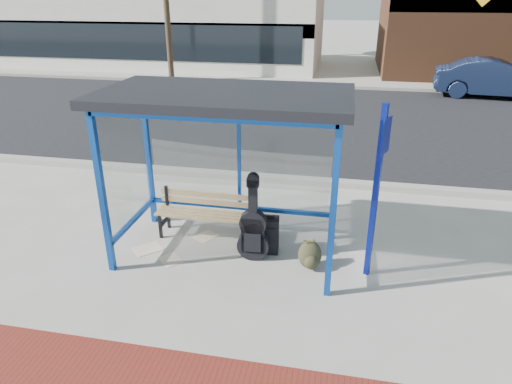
% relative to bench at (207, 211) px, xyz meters
% --- Properties ---
extents(ground, '(120.00, 120.00, 0.00)m').
position_rel_bench_xyz_m(ground, '(0.47, -0.45, -0.42)').
color(ground, '#B2ADA0').
rests_on(ground, ground).
extents(curb_near, '(60.00, 0.25, 0.12)m').
position_rel_bench_xyz_m(curb_near, '(0.47, 2.45, -0.36)').
color(curb_near, gray).
rests_on(curb_near, ground).
extents(street_asphalt, '(60.00, 10.00, 0.00)m').
position_rel_bench_xyz_m(street_asphalt, '(0.47, 7.55, -0.42)').
color(street_asphalt, black).
rests_on(street_asphalt, ground).
extents(curb_far, '(60.00, 0.25, 0.12)m').
position_rel_bench_xyz_m(curb_far, '(0.47, 12.65, -0.36)').
color(curb_far, gray).
rests_on(curb_far, ground).
extents(far_sidewalk, '(60.00, 4.00, 0.01)m').
position_rel_bench_xyz_m(far_sidewalk, '(0.47, 14.55, -0.42)').
color(far_sidewalk, '#B2ADA0').
rests_on(far_sidewalk, ground).
extents(bus_shelter, '(3.30, 1.80, 2.42)m').
position_rel_bench_xyz_m(bus_shelter, '(0.47, -0.38, 1.65)').
color(bus_shelter, '#0E3E9B').
rests_on(bus_shelter, ground).
extents(storefront_white, '(18.00, 6.04, 4.00)m').
position_rel_bench_xyz_m(storefront_white, '(-8.53, 17.53, 1.57)').
color(storefront_white, silver).
rests_on(storefront_white, ground).
extents(storefront_brown, '(10.00, 7.08, 6.40)m').
position_rel_bench_xyz_m(storefront_brown, '(8.46, 18.04, 2.78)').
color(storefront_brown, '#59331E').
rests_on(storefront_brown, ground).
extents(bench, '(1.59, 0.40, 0.75)m').
position_rel_bench_xyz_m(bench, '(0.00, 0.00, 0.00)').
color(bench, black).
rests_on(bench, ground).
extents(guitar_bag, '(0.47, 0.16, 1.27)m').
position_rel_bench_xyz_m(guitar_bag, '(0.86, -0.55, 0.04)').
color(guitar_bag, black).
rests_on(guitar_bag, ground).
extents(suitcase, '(0.37, 0.26, 0.62)m').
position_rel_bench_xyz_m(suitcase, '(1.02, -0.32, -0.14)').
color(suitcase, black).
rests_on(suitcase, ground).
extents(backpack, '(0.39, 0.36, 0.40)m').
position_rel_bench_xyz_m(backpack, '(1.69, -0.62, -0.23)').
color(backpack, '#312F1B').
rests_on(backpack, ground).
extents(sign_post, '(0.15, 0.29, 2.39)m').
position_rel_bench_xyz_m(sign_post, '(2.49, -0.62, 0.92)').
color(sign_post, navy).
rests_on(sign_post, ground).
extents(newspaper_a, '(0.51, 0.51, 0.01)m').
position_rel_bench_xyz_m(newspaper_a, '(-0.78, -0.59, -0.42)').
color(newspaper_a, white).
rests_on(newspaper_a, ground).
extents(newspaper_b, '(0.43, 0.43, 0.01)m').
position_rel_bench_xyz_m(newspaper_b, '(-0.32, -0.83, -0.42)').
color(newspaper_b, white).
rests_on(newspaper_b, ground).
extents(newspaper_c, '(0.41, 0.44, 0.01)m').
position_rel_bench_xyz_m(newspaper_c, '(-0.02, -0.05, -0.42)').
color(newspaper_c, white).
rests_on(newspaper_c, ground).
extents(parked_car, '(4.28, 1.90, 1.37)m').
position_rel_bench_xyz_m(parked_car, '(7.26, 12.02, 0.26)').
color(parked_car, '#16213F').
rests_on(parked_car, ground).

